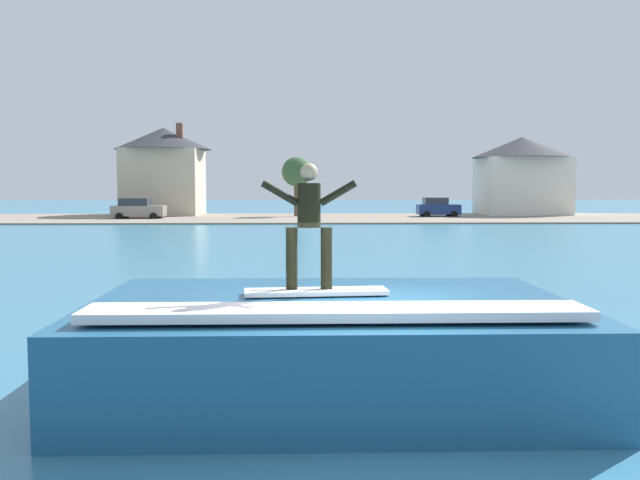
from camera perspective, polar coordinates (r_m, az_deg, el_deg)
The scene contains 10 objects.
ground_plane at distance 9.14m, azimuth 3.69°, elevation -14.68°, with size 260.00×260.00×0.00m, color teal.
wave_crest at distance 10.14m, azimuth 0.92°, elevation -8.52°, with size 6.88×4.74×1.51m.
surfboard at distance 9.54m, azimuth -0.33°, elevation -4.27°, with size 2.00×0.66×0.06m.
surfer at distance 9.51m, azimuth -0.91°, elevation 1.78°, with size 1.32×0.32×1.73m.
shoreline_bank at distance 61.44m, azimuth -0.96°, elevation 1.81°, with size 120.00×17.36×0.13m.
car_near_shore at distance 61.98m, azimuth -14.77°, elevation 2.51°, with size 4.47×2.28×1.86m.
car_far_shore at distance 64.40m, azimuth 9.67°, elevation 2.66°, with size 3.86×2.17×1.86m.
house_with_chimney at distance 69.05m, azimuth -12.75°, elevation 5.83°, with size 9.29×9.29×8.86m.
house_gabled_white at distance 71.44m, azimuth 16.29°, elevation 5.42°, with size 9.88×9.88×7.73m.
tree_tall_bare at distance 64.03m, azimuth -1.94°, elevation 5.56°, with size 2.73×2.73×5.59m.
Camera 1 is at (-0.83, -8.59, 3.01)m, focal length 38.83 mm.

